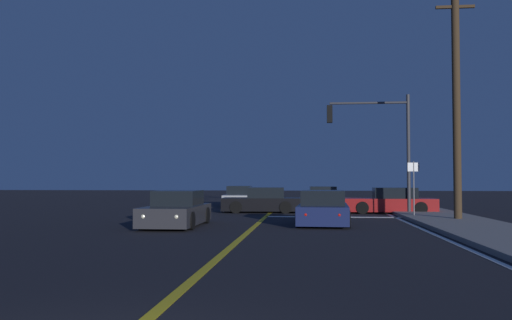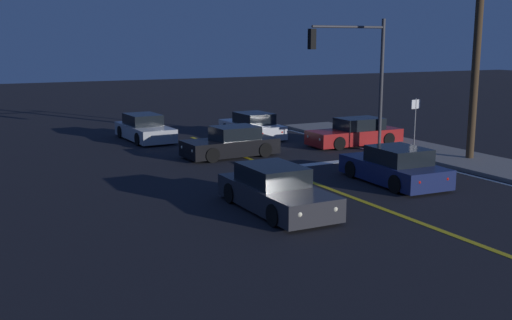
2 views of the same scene
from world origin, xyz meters
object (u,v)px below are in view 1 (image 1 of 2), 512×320
(car_distant_tail_red, at_px, (391,202))
(car_far_approaching_white, at_px, (323,199))
(car_mid_block_navy, at_px, (323,210))
(utility_pole_right, at_px, (456,93))
(car_lead_oncoming_charcoal, at_px, (177,211))
(street_sign_corner, at_px, (414,180))
(traffic_signal_near_right, at_px, (379,134))
(car_side_waiting_silver, at_px, (239,197))
(car_parked_curb_black, at_px, (262,202))

(car_distant_tail_red, bearing_deg, car_far_approaching_white, 37.59)
(car_mid_block_navy, relative_size, utility_pole_right, 0.42)
(car_lead_oncoming_charcoal, relative_size, utility_pole_right, 0.44)
(utility_pole_right, distance_m, street_sign_corner, 4.37)
(street_sign_corner, bearing_deg, car_distant_tail_red, 97.57)
(street_sign_corner, bearing_deg, traffic_signal_near_right, 112.37)
(car_side_waiting_silver, relative_size, traffic_signal_near_right, 0.76)
(street_sign_corner, bearing_deg, utility_pole_right, -54.12)
(car_far_approaching_white, relative_size, utility_pole_right, 0.44)
(car_distant_tail_red, bearing_deg, car_parked_curb_black, 90.43)
(utility_pole_right, relative_size, street_sign_corner, 4.03)
(car_lead_oncoming_charcoal, height_order, utility_pole_right, utility_pole_right)
(utility_pole_right, xyz_separation_m, street_sign_corner, (-1.40, 1.94, -3.66))
(car_far_approaching_white, xyz_separation_m, street_sign_corner, (3.90, -8.20, 1.14))
(car_mid_block_navy, relative_size, traffic_signal_near_right, 0.72)
(car_lead_oncoming_charcoal, bearing_deg, utility_pole_right, -165.33)
(car_distant_tail_red, height_order, traffic_signal_near_right, traffic_signal_near_right)
(car_lead_oncoming_charcoal, xyz_separation_m, street_sign_corner, (9.73, 4.90, 1.14))
(car_far_approaching_white, bearing_deg, car_distant_tail_red, -54.29)
(car_lead_oncoming_charcoal, xyz_separation_m, car_distant_tail_red, (9.24, 8.56, -0.00))
(car_distant_tail_red, bearing_deg, car_lead_oncoming_charcoal, 133.53)
(car_side_waiting_silver, bearing_deg, utility_pole_right, 129.40)
(car_lead_oncoming_charcoal, distance_m, utility_pole_right, 12.48)
(car_far_approaching_white, distance_m, street_sign_corner, 9.15)
(car_far_approaching_white, xyz_separation_m, car_distant_tail_red, (3.41, -4.54, 0.00))
(car_side_waiting_silver, distance_m, utility_pole_right, 16.67)
(car_distant_tail_red, distance_m, utility_pole_right, 7.61)
(car_mid_block_navy, height_order, street_sign_corner, street_sign_corner)
(car_parked_curb_black, bearing_deg, car_mid_block_navy, -160.59)
(car_lead_oncoming_charcoal, relative_size, car_mid_block_navy, 1.06)
(car_mid_block_navy, bearing_deg, car_distant_tail_red, 65.65)
(car_mid_block_navy, xyz_separation_m, street_sign_corner, (4.19, 3.74, 1.14))
(car_lead_oncoming_charcoal, bearing_deg, traffic_signal_near_right, -138.33)
(car_parked_curb_black, distance_m, car_mid_block_navy, 8.03)
(street_sign_corner, bearing_deg, car_parked_curb_black, 152.91)
(car_lead_oncoming_charcoal, xyz_separation_m, utility_pole_right, (11.13, 2.97, 4.81))
(car_far_approaching_white, relative_size, car_side_waiting_silver, 0.97)
(car_side_waiting_silver, relative_size, utility_pole_right, 0.45)
(car_parked_curb_black, bearing_deg, car_far_approaching_white, -39.14)
(utility_pole_right, bearing_deg, car_far_approaching_white, 117.58)
(car_distant_tail_red, height_order, car_mid_block_navy, same)
(car_far_approaching_white, xyz_separation_m, car_lead_oncoming_charcoal, (-5.83, -13.11, 0.00))
(car_parked_curb_black, relative_size, car_distant_tail_red, 0.90)
(car_far_approaching_white, height_order, car_mid_block_navy, same)
(car_distant_tail_red, relative_size, utility_pole_right, 0.46)
(traffic_signal_near_right, bearing_deg, street_sign_corner, 112.37)
(car_far_approaching_white, xyz_separation_m, traffic_signal_near_right, (2.74, -5.40, 3.49))
(car_distant_tail_red, xyz_separation_m, utility_pole_right, (1.89, -5.60, 4.81))
(car_parked_curb_black, relative_size, car_mid_block_navy, 0.97)
(car_far_approaching_white, height_order, utility_pole_right, utility_pole_right)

